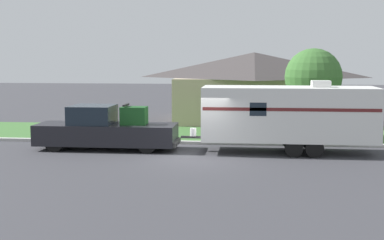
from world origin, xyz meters
TOP-DOWN VIEW (x-y plane):
  - ground_plane at (0.00, 0.00)m, footprint 120.00×120.00m
  - curb_strip at (0.00, 3.75)m, footprint 80.00×0.30m
  - lawn_strip at (0.00, 7.40)m, footprint 80.00×7.00m
  - house_across_street at (2.40, 13.32)m, footprint 10.66×7.41m
  - pickup_truck at (-4.44, 1.87)m, footprint 6.49×2.05m
  - travel_trailer at (3.82, 1.86)m, footprint 8.53×2.46m
  - mailbox at (-6.01, 4.37)m, footprint 0.48×0.20m
  - tree_in_yard at (5.36, 6.28)m, footprint 2.94×2.94m

SIDE VIEW (x-z plane):
  - ground_plane at x=0.00m, z-range 0.00..0.00m
  - lawn_strip at x=0.00m, z-range 0.00..0.03m
  - curb_strip at x=0.00m, z-range 0.00..0.14m
  - pickup_truck at x=-4.44m, z-range -0.15..1.94m
  - mailbox at x=-6.01m, z-range 0.33..1.57m
  - travel_trailer at x=3.82m, z-range 0.13..3.33m
  - house_across_street at x=2.40m, z-range 0.08..4.58m
  - tree_in_yard at x=5.36m, z-range 0.85..5.50m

